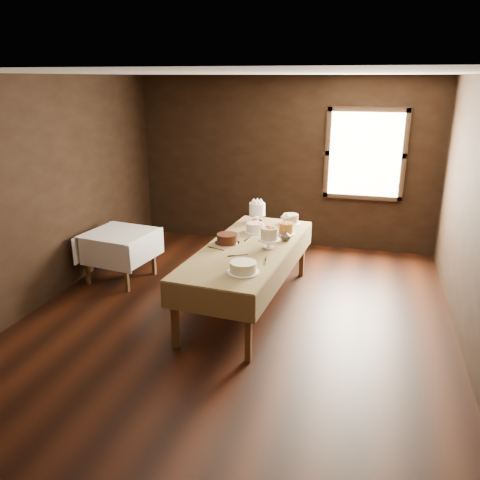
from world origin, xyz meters
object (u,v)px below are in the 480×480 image
(cake_lattice, at_px, (255,228))
(cake_server_b, at_px, (265,262))
(cake_chocolate, at_px, (227,239))
(cake_server_a, at_px, (242,255))
(cake_meringue, at_px, (257,213))
(cake_flowers, at_px, (269,239))
(side_table, at_px, (119,238))
(flower_vase, at_px, (286,236))
(cake_speckled, at_px, (291,219))
(display_table, at_px, (249,251))
(cake_server_c, at_px, (250,237))
(cake_server_e, at_px, (219,249))
(cake_caramel, at_px, (286,229))
(cake_cream, at_px, (243,268))

(cake_lattice, distance_m, cake_server_b, 1.15)
(cake_chocolate, relative_size, cake_server_a, 1.30)
(cake_meringue, height_order, cake_flowers, cake_meringue)
(side_table, height_order, flower_vase, flower_vase)
(cake_speckled, relative_size, cake_server_b, 1.14)
(side_table, distance_m, cake_server_b, 2.44)
(cake_flowers, xyz_separation_m, flower_vase, (0.15, 0.33, -0.05))
(display_table, bearing_deg, cake_server_c, 102.29)
(cake_lattice, height_order, cake_server_b, cake_lattice)
(side_table, xyz_separation_m, cake_meringue, (1.82, 0.70, 0.30))
(display_table, height_order, side_table, display_table)
(cake_flowers, bearing_deg, cake_server_e, -159.59)
(display_table, distance_m, cake_speckled, 1.17)
(cake_server_e, bearing_deg, display_table, 52.28)
(side_table, xyz_separation_m, cake_server_c, (1.90, -0.03, 0.18))
(cake_meringue, distance_m, cake_speckled, 0.48)
(cake_server_b, bearing_deg, cake_caramel, 170.69)
(side_table, relative_size, cake_server_e, 3.96)
(cake_meringue, xyz_separation_m, cake_speckled, (0.47, 0.05, -0.07))
(side_table, relative_size, cake_caramel, 3.90)
(side_table, distance_m, flower_vase, 2.38)
(cake_speckled, relative_size, cake_chocolate, 0.88)
(cake_speckled, distance_m, cake_cream, 1.95)
(cake_server_e, xyz_separation_m, flower_vase, (0.71, 0.54, 0.06))
(cake_chocolate, bearing_deg, cake_flowers, -3.96)
(cake_cream, bearing_deg, cake_server_b, 65.05)
(cake_speckled, bearing_deg, cake_flowers, -93.69)
(cake_flowers, distance_m, cake_server_c, 0.48)
(cake_flowers, bearing_deg, flower_vase, 66.05)
(display_table, height_order, cake_server_c, cake_server_c)
(cake_server_c, bearing_deg, cake_cream, -161.74)
(cake_meringue, height_order, cake_cream, cake_meringue)
(cake_cream, bearing_deg, cake_meringue, 99.00)
(flower_vase, bearing_deg, cake_caramel, 100.02)
(cake_meringue, relative_size, cake_server_b, 1.18)
(display_table, xyz_separation_m, cake_server_e, (-0.31, -0.21, 0.06))
(cake_speckled, height_order, cake_server_b, cake_speckled)
(cake_caramel, bearing_deg, cake_server_b, -92.12)
(cake_cream, relative_size, cake_server_c, 1.64)
(side_table, relative_size, cake_meringue, 3.34)
(cake_caramel, relative_size, flower_vase, 1.87)
(display_table, xyz_separation_m, cake_speckled, (0.33, 1.11, 0.12))
(cake_server_a, height_order, cake_server_c, same)
(cake_flowers, xyz_separation_m, cake_server_b, (0.06, -0.49, -0.11))
(display_table, bearing_deg, cake_cream, -79.56)
(cake_chocolate, height_order, cake_server_a, cake_chocolate)
(cake_lattice, xyz_separation_m, cake_chocolate, (-0.22, -0.56, 0.01))
(display_table, bearing_deg, cake_caramel, 59.67)
(cake_caramel, relative_size, cake_server_c, 1.01)
(cake_server_a, bearing_deg, side_table, 131.24)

